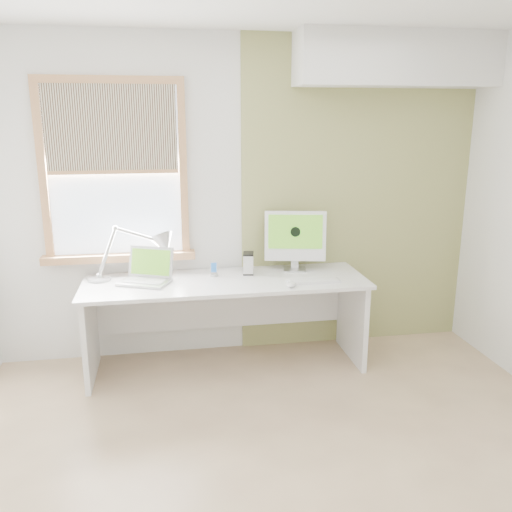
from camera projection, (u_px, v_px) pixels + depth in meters
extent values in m
cube|color=tan|center=(287.00, 472.00, 3.05)|extent=(4.00, 3.50, 0.02)
cube|color=white|center=(241.00, 200.00, 4.39)|extent=(4.00, 0.02, 2.60)
cube|color=white|center=(503.00, 465.00, 1.04)|extent=(4.00, 0.02, 2.60)
cube|color=#8D9D58|center=(357.00, 197.00, 4.54)|extent=(2.00, 0.02, 2.60)
cube|color=white|center=(396.00, 59.00, 4.13)|extent=(1.60, 0.40, 0.42)
cube|color=#AD7545|center=(43.00, 173.00, 4.04)|extent=(0.06, 0.06, 1.42)
cube|color=#AD7545|center=(183.00, 170.00, 4.21)|extent=(0.06, 0.06, 1.42)
cube|color=#AD7545|center=(108.00, 80.00, 3.95)|extent=(1.00, 0.06, 0.06)
cube|color=#AD7545|center=(120.00, 257.00, 4.28)|extent=(1.20, 0.14, 0.06)
cube|color=#D1E2F9|center=(115.00, 171.00, 4.14)|extent=(1.00, 0.01, 1.30)
cube|color=beige|center=(111.00, 129.00, 4.02)|extent=(0.98, 0.02, 0.65)
cube|color=#AD7545|center=(114.00, 172.00, 4.10)|extent=(0.98, 0.03, 0.03)
cube|color=white|center=(226.00, 282.00, 4.15)|extent=(2.20, 0.70, 0.03)
cube|color=white|center=(90.00, 334.00, 4.07)|extent=(0.04, 0.64, 0.70)
cube|color=white|center=(352.00, 317.00, 4.41)|extent=(0.04, 0.64, 0.70)
cube|color=white|center=(222.00, 300.00, 4.52)|extent=(2.08, 0.02, 0.48)
cylinder|color=#B5B7B9|center=(99.00, 279.00, 4.14)|extent=(0.21, 0.21, 0.03)
sphere|color=#B5B7B9|center=(99.00, 276.00, 4.13)|extent=(0.06, 0.06, 0.05)
cylinder|color=#B5B7B9|center=(107.00, 252.00, 4.11)|extent=(0.18, 0.07, 0.38)
sphere|color=#B5B7B9|center=(115.00, 228.00, 4.10)|extent=(0.06, 0.06, 0.05)
cylinder|color=#B5B7B9|center=(138.00, 235.00, 4.16)|extent=(0.34, 0.06, 0.15)
sphere|color=#B5B7B9|center=(160.00, 241.00, 4.21)|extent=(0.05, 0.05, 0.04)
cone|color=#B5B7B9|center=(164.00, 245.00, 4.23)|extent=(0.30, 0.31, 0.23)
cube|color=#B5B7B9|center=(145.00, 282.00, 4.06)|extent=(0.44, 0.38, 0.02)
cube|color=#B2B5B7|center=(145.00, 281.00, 4.06)|extent=(0.34, 0.27, 0.00)
cube|color=#B5B7B9|center=(151.00, 262.00, 4.15)|extent=(0.36, 0.22, 0.24)
cube|color=#4B881D|center=(151.00, 262.00, 4.14)|extent=(0.31, 0.18, 0.19)
cylinder|color=#B5B7B9|center=(214.00, 275.00, 4.25)|extent=(0.07, 0.07, 0.02)
cube|color=#B5B7B9|center=(214.00, 267.00, 4.23)|extent=(0.05, 0.01, 0.11)
cube|color=#194C99|center=(214.00, 268.00, 4.23)|extent=(0.04, 0.00, 0.08)
cube|color=#B5B7B9|center=(248.00, 263.00, 4.30)|extent=(0.10, 0.14, 0.17)
cube|color=black|center=(248.00, 254.00, 4.28)|extent=(0.10, 0.15, 0.01)
cube|color=black|center=(248.00, 273.00, 4.32)|extent=(0.10, 0.15, 0.01)
cube|color=#B5B7B9|center=(295.00, 269.00, 4.41)|extent=(0.21, 0.20, 0.01)
cube|color=#B5B7B9|center=(295.00, 258.00, 4.42)|extent=(0.06, 0.03, 0.16)
cube|color=white|center=(295.00, 236.00, 4.36)|extent=(0.51, 0.19, 0.41)
cube|color=#4B881D|center=(295.00, 232.00, 4.32)|extent=(0.44, 0.12, 0.28)
cylinder|color=black|center=(295.00, 232.00, 4.32)|extent=(0.08, 0.03, 0.08)
cube|color=white|center=(314.00, 281.00, 4.09)|extent=(0.41, 0.12, 0.02)
cube|color=white|center=(314.00, 280.00, 4.09)|extent=(0.38, 0.09, 0.00)
ellipsoid|color=white|center=(291.00, 284.00, 3.98)|extent=(0.11, 0.13, 0.03)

